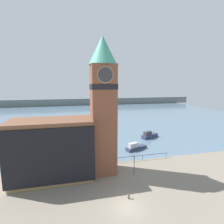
{
  "coord_description": "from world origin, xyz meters",
  "views": [
    {
      "loc": [
        -6.68,
        -19.79,
        16.17
      ],
      "look_at": [
        -0.26,
        7.67,
        11.57
      ],
      "focal_mm": 28.0,
      "sensor_mm": 36.0,
      "label": 1
    }
  ],
  "objects_px": {
    "boat_near": "(135,147)",
    "lamp_post": "(134,160)",
    "boat_far": "(149,135)",
    "mooring_bollard_near": "(129,196)",
    "pier_building": "(52,150)",
    "clock_tower": "(103,103)"
  },
  "relations": [
    {
      "from": "clock_tower",
      "to": "pier_building",
      "type": "height_order",
      "value": "clock_tower"
    },
    {
      "from": "pier_building",
      "to": "mooring_bollard_near",
      "type": "bearing_deg",
      "value": -36.91
    },
    {
      "from": "pier_building",
      "to": "boat_far",
      "type": "relative_size",
      "value": 2.36
    },
    {
      "from": "clock_tower",
      "to": "boat_far",
      "type": "bearing_deg",
      "value": 44.53
    },
    {
      "from": "boat_near",
      "to": "mooring_bollard_near",
      "type": "bearing_deg",
      "value": -133.94
    },
    {
      "from": "pier_building",
      "to": "boat_near",
      "type": "height_order",
      "value": "pier_building"
    },
    {
      "from": "boat_far",
      "to": "mooring_bollard_near",
      "type": "bearing_deg",
      "value": -144.06
    },
    {
      "from": "pier_building",
      "to": "boat_far",
      "type": "height_order",
      "value": "pier_building"
    },
    {
      "from": "clock_tower",
      "to": "boat_far",
      "type": "height_order",
      "value": "clock_tower"
    },
    {
      "from": "clock_tower",
      "to": "pier_building",
      "type": "distance_m",
      "value": 11.7
    },
    {
      "from": "pier_building",
      "to": "boat_far",
      "type": "xyz_separation_m",
      "value": [
        25.91,
        17.21,
        -4.39
      ]
    },
    {
      "from": "boat_far",
      "to": "lamp_post",
      "type": "bearing_deg",
      "value": -145.31
    },
    {
      "from": "clock_tower",
      "to": "mooring_bollard_near",
      "type": "height_order",
      "value": "clock_tower"
    },
    {
      "from": "pier_building",
      "to": "clock_tower",
      "type": "bearing_deg",
      "value": 2.93
    },
    {
      "from": "boat_far",
      "to": "lamp_post",
      "type": "height_order",
      "value": "lamp_post"
    },
    {
      "from": "boat_near",
      "to": "lamp_post",
      "type": "relative_size",
      "value": 1.52
    },
    {
      "from": "boat_near",
      "to": "clock_tower",
      "type": "bearing_deg",
      "value": -158.02
    },
    {
      "from": "mooring_bollard_near",
      "to": "pier_building",
      "type": "bearing_deg",
      "value": 143.09
    },
    {
      "from": "boat_far",
      "to": "mooring_bollard_near",
      "type": "distance_m",
      "value": 29.5
    },
    {
      "from": "boat_far",
      "to": "mooring_bollard_near",
      "type": "relative_size",
      "value": 7.41
    },
    {
      "from": "clock_tower",
      "to": "mooring_bollard_near",
      "type": "bearing_deg",
      "value": -76.92
    },
    {
      "from": "boat_near",
      "to": "lamp_post",
      "type": "bearing_deg",
      "value": -132.23
    }
  ]
}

